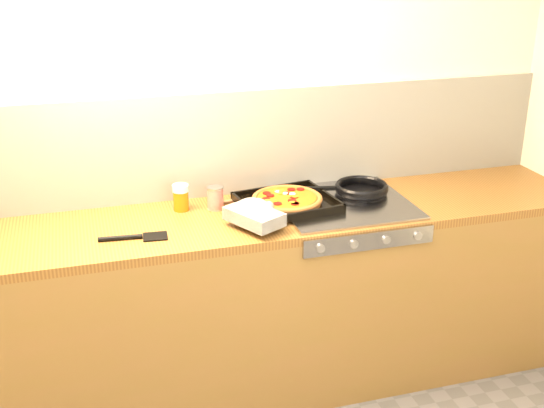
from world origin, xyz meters
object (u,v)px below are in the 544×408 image
object	(u,v)px
pizza_on_tray	(277,204)
juice_glass	(181,197)
tomato_can	(215,198)
frying_pan	(360,189)

from	to	relation	value
pizza_on_tray	juice_glass	size ratio (longest dim) A/B	4.55
tomato_can	pizza_on_tray	bearing A→B (deg)	-26.50
juice_glass	tomato_can	bearing A→B (deg)	-11.18
pizza_on_tray	frying_pan	distance (m)	0.45
frying_pan	tomato_can	xyz separation A→B (m)	(-0.70, 0.04, 0.02)
pizza_on_tray	juice_glass	world-z (taller)	juice_glass
pizza_on_tray	juice_glass	bearing A→B (deg)	158.89
tomato_can	juice_glass	distance (m)	0.16
pizza_on_tray	frying_pan	world-z (taller)	pizza_on_tray
frying_pan	tomato_can	size ratio (longest dim) A/B	4.15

